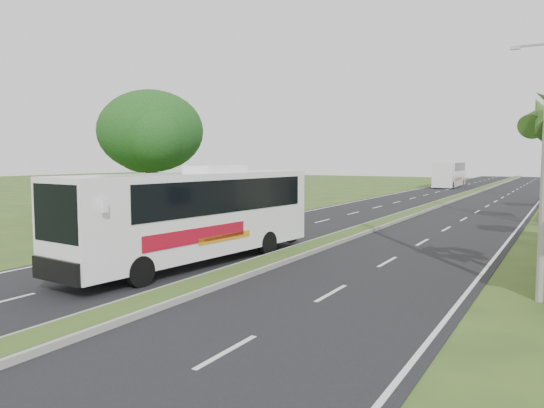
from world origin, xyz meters
The scene contains 9 objects.
ground centered at (0.00, 0.00, 0.00)m, with size 180.00×180.00×0.00m, color #2E4A1B.
road_asphalt centered at (0.00, 20.00, 0.01)m, with size 14.00×160.00×0.02m, color black.
median_strip centered at (0.00, 20.00, 0.10)m, with size 1.20×160.00×0.18m.
lane_edge_left centered at (-6.70, 20.00, 0.00)m, with size 0.12×160.00×0.01m, color silver.
lane_edge_right centered at (6.70, 20.00, 0.00)m, with size 0.12×160.00×0.01m, color silver.
shade_tree centered at (-12.11, 10.02, 5.03)m, with size 6.30×6.00×7.54m.
coach_bus_main centered at (-2.18, 1.45, 1.88)m, with size 3.29×10.74×3.42m.
coach_bus_far centered at (-4.48, 56.36, 1.79)m, with size 2.73×10.93×3.16m.
motorcyclist centered at (-2.00, 6.81, 0.89)m, with size 2.02×1.21×2.48m.
Camera 1 is at (9.07, -13.07, 3.69)m, focal length 35.00 mm.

